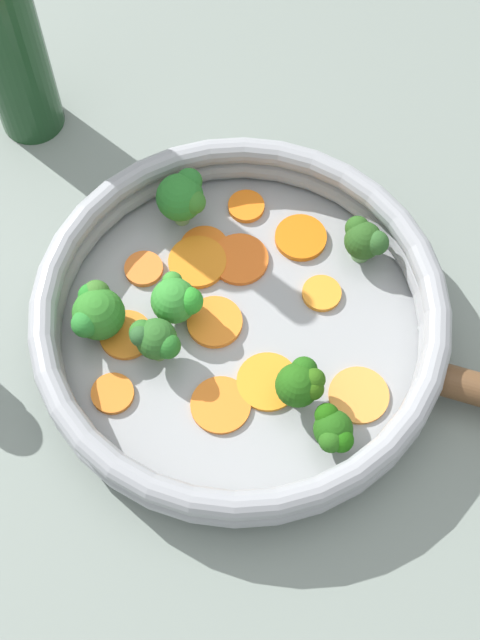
# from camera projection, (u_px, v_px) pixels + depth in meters

# --- Properties ---
(ground_plane) EXTENTS (4.00, 4.00, 0.00)m
(ground_plane) POSITION_uv_depth(u_px,v_px,m) (240.00, 336.00, 0.70)
(ground_plane) COLOR slate
(skillet) EXTENTS (0.29, 0.29, 0.01)m
(skillet) POSITION_uv_depth(u_px,v_px,m) (240.00, 332.00, 0.70)
(skillet) COLOR #939699
(skillet) RESTS_ON ground_plane
(skillet_rim_wall) EXTENTS (0.32, 0.32, 0.04)m
(skillet_rim_wall) POSITION_uv_depth(u_px,v_px,m) (240.00, 317.00, 0.67)
(skillet_rim_wall) COLOR gray
(skillet_rim_wall) RESTS_ON skillet
(skillet_rivet_left) EXTENTS (0.01, 0.01, 0.01)m
(skillet_rivet_left) POSITION_uv_depth(u_px,v_px,m) (399.00, 424.00, 0.65)
(skillet_rivet_left) COLOR #979397
(skillet_rivet_left) RESTS_ON skillet
(skillet_rivet_right) EXTENTS (0.01, 0.01, 0.01)m
(skillet_rivet_right) POSITION_uv_depth(u_px,v_px,m) (423.00, 329.00, 0.69)
(skillet_rivet_right) COLOR #969A9D
(skillet_rivet_right) RESTS_ON skillet
(carrot_slice_0) EXTENTS (0.05, 0.05, 0.01)m
(carrot_slice_0) POSITION_uv_depth(u_px,v_px,m) (214.00, 325.00, 0.69)
(carrot_slice_0) COLOR orange
(carrot_slice_0) RESTS_ON skillet
(carrot_slice_1) EXTENTS (0.06, 0.06, 0.00)m
(carrot_slice_1) POSITION_uv_depth(u_px,v_px,m) (126.00, 335.00, 0.69)
(carrot_slice_1) COLOR orange
(carrot_slice_1) RESTS_ON skillet
(carrot_slice_2) EXTENTS (0.05, 0.05, 0.00)m
(carrot_slice_2) POSITION_uv_depth(u_px,v_px,m) (223.00, 406.00, 0.66)
(carrot_slice_2) COLOR orange
(carrot_slice_2) RESTS_ON skillet
(carrot_slice_3) EXTENTS (0.06, 0.06, 0.00)m
(carrot_slice_3) POSITION_uv_depth(u_px,v_px,m) (268.00, 382.00, 0.67)
(carrot_slice_3) COLOR orange
(carrot_slice_3) RESTS_ON skillet
(carrot_slice_4) EXTENTS (0.05, 0.05, 0.00)m
(carrot_slice_4) POSITION_uv_depth(u_px,v_px,m) (113.00, 394.00, 0.66)
(carrot_slice_4) COLOR orange
(carrot_slice_4) RESTS_ON skillet
(carrot_slice_5) EXTENTS (0.06, 0.06, 0.00)m
(carrot_slice_5) POSITION_uv_depth(u_px,v_px,m) (240.00, 259.00, 0.72)
(carrot_slice_5) COLOR orange
(carrot_slice_5) RESTS_ON skillet
(carrot_slice_6) EXTENTS (0.04, 0.04, 0.01)m
(carrot_slice_6) POSITION_uv_depth(u_px,v_px,m) (246.00, 206.00, 0.74)
(carrot_slice_6) COLOR orange
(carrot_slice_6) RESTS_ON skillet
(carrot_slice_7) EXTENTS (0.06, 0.06, 0.01)m
(carrot_slice_7) POSITION_uv_depth(u_px,v_px,m) (301.00, 238.00, 0.72)
(carrot_slice_7) COLOR orange
(carrot_slice_7) RESTS_ON skillet
(carrot_slice_8) EXTENTS (0.05, 0.05, 0.00)m
(carrot_slice_8) POSITION_uv_depth(u_px,v_px,m) (359.00, 395.00, 0.66)
(carrot_slice_8) COLOR orange
(carrot_slice_8) RESTS_ON skillet
(carrot_slice_9) EXTENTS (0.04, 0.04, 0.00)m
(carrot_slice_9) POSITION_uv_depth(u_px,v_px,m) (204.00, 247.00, 0.72)
(carrot_slice_9) COLOR orange
(carrot_slice_9) RESTS_ON skillet
(carrot_slice_10) EXTENTS (0.04, 0.04, 0.01)m
(carrot_slice_10) POSITION_uv_depth(u_px,v_px,m) (144.00, 269.00, 0.71)
(carrot_slice_10) COLOR orange
(carrot_slice_10) RESTS_ON skillet
(carrot_slice_11) EXTENTS (0.07, 0.07, 0.01)m
(carrot_slice_11) POSITION_uv_depth(u_px,v_px,m) (197.00, 262.00, 0.71)
(carrot_slice_11) COLOR orange
(carrot_slice_11) RESTS_ON skillet
(carrot_slice_12) EXTENTS (0.04, 0.04, 0.00)m
(carrot_slice_12) POSITION_uv_depth(u_px,v_px,m) (322.00, 293.00, 0.70)
(carrot_slice_12) COLOR orange
(carrot_slice_12) RESTS_ON skillet
(broccoli_floret_0) EXTENTS (0.04, 0.05, 0.04)m
(broccoli_floret_0) POSITION_uv_depth(u_px,v_px,m) (97.00, 312.00, 0.67)
(broccoli_floret_0) COLOR #759E50
(broccoli_floret_0) RESTS_ON skillet
(broccoli_floret_1) EXTENTS (0.04, 0.04, 0.04)m
(broccoli_floret_1) POSITION_uv_depth(u_px,v_px,m) (177.00, 297.00, 0.67)
(broccoli_floret_1) COLOR #75945F
(broccoli_floret_1) RESTS_ON skillet
(broccoli_floret_2) EXTENTS (0.04, 0.04, 0.04)m
(broccoli_floret_2) POSITION_uv_depth(u_px,v_px,m) (301.00, 383.00, 0.64)
(broccoli_floret_2) COLOR olive
(broccoli_floret_2) RESTS_ON skillet
(broccoli_floret_3) EXTENTS (0.03, 0.04, 0.04)m
(broccoli_floret_3) POSITION_uv_depth(u_px,v_px,m) (333.00, 431.00, 0.63)
(broccoli_floret_3) COLOR #609651
(broccoli_floret_3) RESTS_ON skillet
(broccoli_floret_4) EXTENTS (0.04, 0.03, 0.04)m
(broccoli_floret_4) POSITION_uv_depth(u_px,v_px,m) (155.00, 339.00, 0.65)
(broccoli_floret_4) COLOR #73994D
(broccoli_floret_4) RESTS_ON skillet
(broccoli_floret_5) EXTENTS (0.04, 0.04, 0.05)m
(broccoli_floret_5) POSITION_uv_depth(u_px,v_px,m) (182.00, 196.00, 0.71)
(broccoli_floret_5) COLOR #8BB068
(broccoli_floret_5) RESTS_ON skillet
(broccoli_floret_6) EXTENTS (0.04, 0.03, 0.04)m
(broccoli_floret_6) POSITION_uv_depth(u_px,v_px,m) (364.00, 240.00, 0.70)
(broccoli_floret_6) COLOR #6DA05D
(broccoli_floret_6) RESTS_ON skillet
(oil_bottle) EXTENTS (0.06, 0.06, 0.27)m
(oil_bottle) POSITION_uv_depth(u_px,v_px,m) (4.00, 27.00, 0.70)
(oil_bottle) COLOR #193D1E
(oil_bottle) RESTS_ON ground_plane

